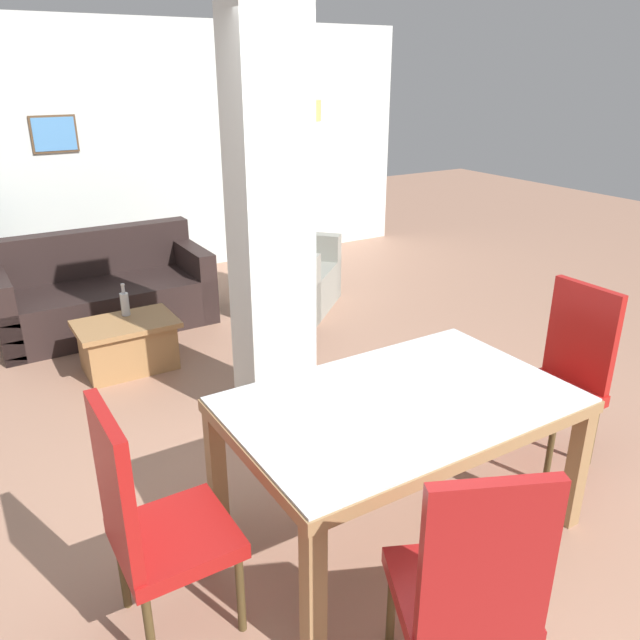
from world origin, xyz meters
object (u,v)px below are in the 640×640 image
Objects in this scene: dining_chair_head_right at (564,371)px; coffee_table at (128,345)px; dining_chair_near_left at (469,584)px; bottle at (125,303)px; dining_chair_head_left at (150,519)px; dining_table at (399,424)px; sofa at (104,296)px; floor_lamp at (307,128)px; armchair at (283,277)px.

dining_chair_head_right reaches higher than coffee_table.
dining_chair_near_left is 4.13× the size of bottle.
dining_chair_head_right is at bearing 53.35° from dining_chair_near_left.
coffee_table is (0.58, 2.53, -0.36)m from dining_chair_head_left.
bottle is at bearing 34.52° from dining_chair_head_right.
dining_table is 1.24m from dining_chair_head_left.
sofa is (-0.59, 3.52, -0.31)m from dining_table.
floor_lamp is at bearing -10.34° from dining_chair_head_right.
dining_chair_head_right reaches higher than dining_table.
sofa is 2.98m from floor_lamp.
dining_chair_head_right is 3.14m from armchair.
bottle is (-1.66, -0.46, 0.20)m from armchair.
dining_chair_head_right is (1.63, 0.90, 0.00)m from dining_chair_near_left.
coffee_table is at bearing 36.61° from dining_chair_head_right.
coffee_table is 2.88× the size of bottle.
armchair reaches higher than coffee_table.
dining_chair_head_right is at bearing 51.01° from armchair.
sofa reaches higher than dining_table.
dining_chair_head_right is 0.57× the size of floor_lamp.
dining_chair_near_left is 1.00× the size of dining_chair_head_right.
dining_table is 0.88× the size of floor_lamp.
armchair reaches higher than sofa.
dining_chair_head_right is at bearing -55.48° from bottle.
armchair reaches higher than dining_table.
bottle is at bearing 88.42° from sofa.
floor_lamp is (2.59, 0.74, 1.29)m from sofa.
floor_lamp reaches higher than coffee_table.
dining_chair_near_left is at bearing 92.31° from sofa.
dining_table is at bearing 29.29° from armchair.
dining_chair_near_left is (-0.41, -0.90, -0.04)m from dining_table.
coffee_table is (-1.88, 2.53, -0.36)m from dining_chair_head_right.
dining_chair_head_left is at bearing 156.99° from dining_chair_near_left.
floor_lamp is at bearing 33.14° from coffee_table.
dining_chair_head_right is 0.87× the size of armchair.
dining_chair_head_right is 0.59× the size of sofa.
coffee_table is at bearing 85.96° from sofa.
floor_lamp is (2.00, 4.26, 0.98)m from dining_table.
dining_chair_head_right is at bearing 0.00° from dining_table.
dining_table is 1.54× the size of dining_chair_near_left.
sofa is 1.68m from armchair.
bottle is (0.05, 0.13, 0.29)m from coffee_table.
dining_chair_near_left and dining_chair_head_left have the same top height.
sofa is at bearing 169.53° from dining_chair_head_left.
bottle is (-0.02, -0.86, 0.21)m from sofa.
dining_table is at bearing 90.00° from dining_chair_near_left.
dining_table is 0.99m from dining_chair_near_left.
armchair is 1.73m from bottle.
dining_table is 0.90× the size of sofa.
floor_lamp is at bearing 89.40° from dining_chair_near_left.
bottle is at bearing -148.50° from floor_lamp.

